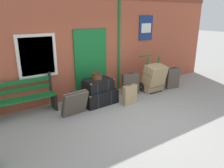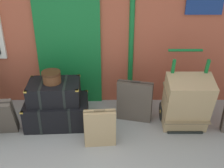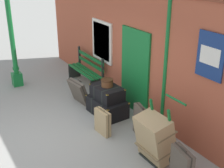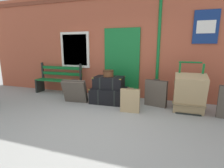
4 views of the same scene
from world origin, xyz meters
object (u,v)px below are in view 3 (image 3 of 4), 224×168
at_px(steamer_trunk_middle, 107,93).
at_px(round_hatbox, 107,82).
at_px(steamer_trunk_base, 107,106).
at_px(suitcase_tan, 103,122).
at_px(lamp_post, 14,52).
at_px(porters_trolley, 162,144).
at_px(suitcase_cream, 79,92).
at_px(platform_bench, 86,71).
at_px(suitcase_oxblood, 141,122).
at_px(large_brown_trunk, 155,138).
at_px(suitcase_slate, 181,168).

height_order(steamer_trunk_middle, round_hatbox, round_hatbox).
bearing_deg(steamer_trunk_base, suitcase_tan, -36.89).
height_order(lamp_post, steamer_trunk_middle, lamp_post).
relative_size(porters_trolley, suitcase_tan, 1.96).
relative_size(porters_trolley, suitcase_cream, 1.72).
bearing_deg(platform_bench, steamer_trunk_middle, -12.23).
bearing_deg(platform_bench, porters_trolley, -5.90).
bearing_deg(suitcase_oxblood, round_hatbox, -176.54).
height_order(platform_bench, large_brown_trunk, platform_bench).
height_order(round_hatbox, porters_trolley, porters_trolley).
bearing_deg(steamer_trunk_middle, lamp_post, -154.76).
distance_m(steamer_trunk_base, suitcase_oxblood, 1.28).
relative_size(steamer_trunk_base, suitcase_slate, 1.36).
bearing_deg(large_brown_trunk, suitcase_cream, -176.52).
xyz_separation_m(steamer_trunk_middle, porters_trolley, (2.07, 0.01, -0.31)).
relative_size(platform_bench, suitcase_oxblood, 2.18).
bearing_deg(porters_trolley, round_hatbox, 179.92).
relative_size(round_hatbox, suitcase_cream, 0.43).
relative_size(round_hatbox, large_brown_trunk, 0.31).
height_order(steamer_trunk_middle, suitcase_cream, steamer_trunk_middle).
relative_size(large_brown_trunk, suitcase_slate, 1.24).
bearing_deg(porters_trolley, suitcase_oxblood, 174.05).
distance_m(round_hatbox, suitcase_cream, 1.08).
bearing_deg(steamer_trunk_base, porters_trolley, 0.59).
distance_m(lamp_post, suitcase_slate, 6.05).
bearing_deg(lamp_post, suitcase_cream, 26.86).
height_order(large_brown_trunk, suitcase_slate, large_brown_trunk).
height_order(porters_trolley, large_brown_trunk, porters_trolley).
height_order(platform_bench, steamer_trunk_base, platform_bench).
height_order(platform_bench, suitcase_slate, platform_bench).
bearing_deg(steamer_trunk_base, round_hatbox, 144.15).
relative_size(lamp_post, suitcase_slate, 3.68).
relative_size(porters_trolley, large_brown_trunk, 1.25).
distance_m(lamp_post, round_hatbox, 3.31).
relative_size(porters_trolley, suitcase_oxblood, 1.62).
xyz_separation_m(lamp_post, suitcase_oxblood, (4.28, 1.50, -0.72)).
bearing_deg(steamer_trunk_middle, suitcase_oxblood, 4.01).
distance_m(platform_bench, suitcase_slate, 4.90).
bearing_deg(suitcase_cream, suitcase_oxblood, 11.37).
bearing_deg(steamer_trunk_base, suitcase_cream, -159.76).
bearing_deg(porters_trolley, suitcase_slate, -18.07).
bearing_deg(suitcase_cream, porters_trolley, 6.85).
xyz_separation_m(lamp_post, steamer_trunk_middle, (3.00, 1.41, -0.48)).
xyz_separation_m(round_hatbox, suitcase_cream, (-0.88, -0.36, -0.51)).
bearing_deg(porters_trolley, platform_bench, 174.10).
relative_size(steamer_trunk_middle, suitcase_oxblood, 1.14).
bearing_deg(round_hatbox, steamer_trunk_base, -35.85).
distance_m(steamer_trunk_base, suitcase_slate, 2.90).
distance_m(suitcase_oxblood, suitcase_tan, 0.85).
bearing_deg(platform_bench, suitcase_slate, -8.05).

